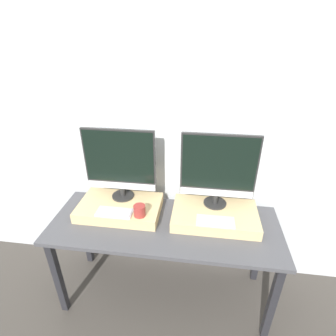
# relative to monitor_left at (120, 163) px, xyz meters

# --- Properties ---
(ground_plane) EXTENTS (12.00, 12.00, 0.00)m
(ground_plane) POSITION_rel_monitor_left_xyz_m (0.37, -0.51, -1.15)
(ground_plane) COLOR #423D38
(wall_back) EXTENTS (8.00, 0.04, 2.60)m
(wall_back) POSITION_rel_monitor_left_xyz_m (0.37, 0.20, 0.15)
(wall_back) COLOR silver
(wall_back) RESTS_ON ground_plane
(workbench) EXTENTS (1.70, 0.64, 0.77)m
(workbench) POSITION_rel_monitor_left_xyz_m (0.37, -0.19, -0.47)
(workbench) COLOR #47474C
(workbench) RESTS_ON ground_plane
(wooden_riser_left) EXTENTS (0.63, 0.39, 0.08)m
(wooden_riser_left) POSITION_rel_monitor_left_xyz_m (0.00, -0.09, -0.35)
(wooden_riser_left) COLOR #D6B77F
(wooden_riser_left) RESTS_ON workbench
(monitor_left) EXTENTS (0.55, 0.18, 0.57)m
(monitor_left) POSITION_rel_monitor_left_xyz_m (0.00, 0.00, 0.00)
(monitor_left) COLOR #282828
(monitor_left) RESTS_ON wooden_riser_left
(keyboard_left) EXTENTS (0.26, 0.12, 0.01)m
(keyboard_left) POSITION_rel_monitor_left_xyz_m (-0.00, -0.22, -0.30)
(keyboard_left) COLOR silver
(keyboard_left) RESTS_ON wooden_riser_left
(mug) EXTENTS (0.09, 0.09, 0.08)m
(mug) POSITION_rel_monitor_left_xyz_m (0.19, -0.22, -0.26)
(mug) COLOR #9E332D
(mug) RESTS_ON wooden_riser_left
(wooden_riser_right) EXTENTS (0.63, 0.39, 0.08)m
(wooden_riser_right) POSITION_rel_monitor_left_xyz_m (0.73, -0.09, -0.35)
(wooden_riser_right) COLOR #D6B77F
(wooden_riser_right) RESTS_ON workbench
(monitor_right) EXTENTS (0.55, 0.18, 0.57)m
(monitor_right) POSITION_rel_monitor_left_xyz_m (0.73, 0.00, 0.00)
(monitor_right) COLOR #282828
(monitor_right) RESTS_ON wooden_riser_right
(keyboard_right) EXTENTS (0.26, 0.12, 0.01)m
(keyboard_right) POSITION_rel_monitor_left_xyz_m (0.73, -0.22, -0.30)
(keyboard_right) COLOR silver
(keyboard_right) RESTS_ON wooden_riser_right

